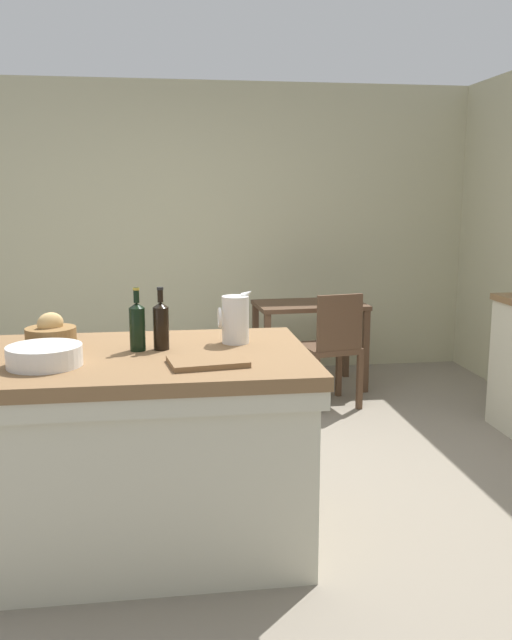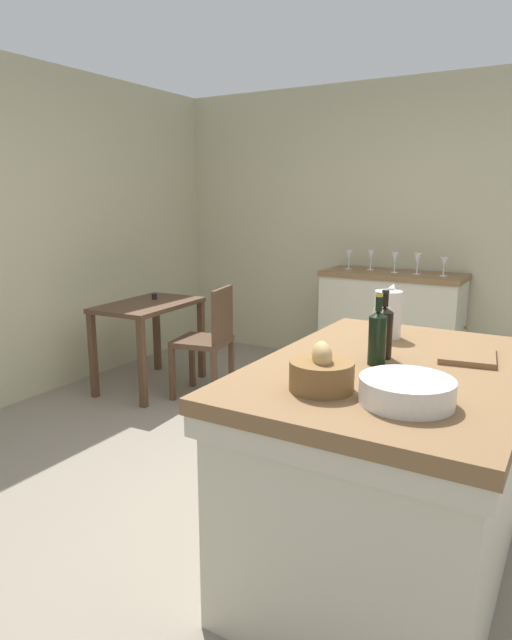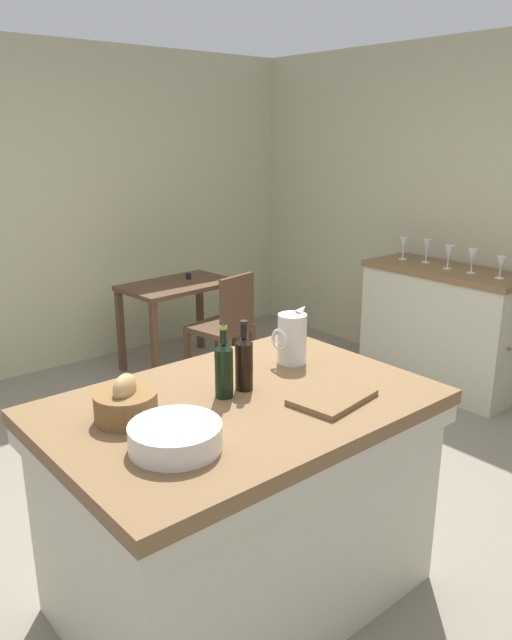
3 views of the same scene
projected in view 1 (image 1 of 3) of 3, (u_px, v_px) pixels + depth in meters
ground_plane at (217, 486)px, 3.77m from camera, size 6.76×6.76×0.00m
wall_back at (193, 230)px, 6.06m from camera, size 5.32×0.12×2.60m
island_table at (147, 442)px, 3.07m from camera, size 1.49×1.01×0.91m
writing_desk at (309, 317)px, 5.61m from camera, size 0.93×0.61×0.78m
wooden_chair at (332, 346)px, 5.09m from camera, size 0.47×0.47×0.89m
pitcher at (235, 319)px, 3.19m from camera, size 0.17×0.13×0.27m
wash_bowl at (45, 356)px, 2.77m from camera, size 0.31×0.31×0.09m
bread_basket at (51, 337)px, 3.05m from camera, size 0.23×0.23×0.18m
cutting_board at (208, 362)px, 2.80m from camera, size 0.35×0.26×0.02m
wine_bottle_dark at (161, 324)px, 3.05m from camera, size 0.07×0.07×0.29m
wine_bottle_amber at (137, 325)px, 3.03m from camera, size 0.07×0.07×0.29m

